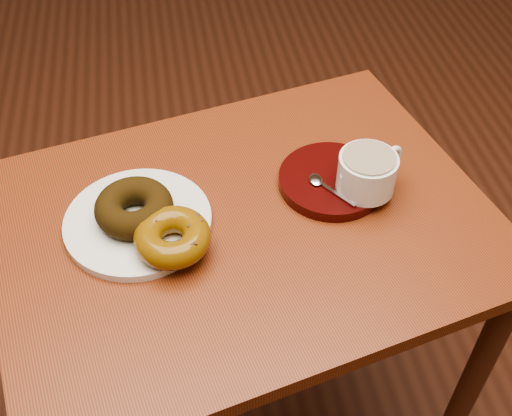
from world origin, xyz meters
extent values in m
plane|color=#4F2719|center=(0.00, 0.00, 0.00)|extent=(6.00, 6.00, 0.00)
cube|color=brown|center=(0.19, -0.20, 0.69)|extent=(0.85, 0.71, 0.03)
cylinder|color=#482214|center=(0.57, -0.36, 0.34)|extent=(0.04, 0.04, 0.67)
cylinder|color=#482214|center=(-0.19, -0.04, 0.34)|extent=(0.04, 0.04, 0.67)
cylinder|color=#482214|center=(0.47, 0.11, 0.34)|extent=(0.04, 0.04, 0.67)
cylinder|color=white|center=(0.03, -0.19, 0.71)|extent=(0.30, 0.30, 0.01)
torus|color=#312009|center=(0.03, -0.18, 0.74)|extent=(0.16, 0.16, 0.04)
torus|color=brown|center=(0.08, -0.25, 0.73)|extent=(0.15, 0.15, 0.04)
cube|color=#472C17|center=(0.12, -0.25, 0.75)|extent=(0.01, 0.00, 0.00)
cube|color=#472C17|center=(0.11, -0.23, 0.75)|extent=(0.01, 0.01, 0.00)
cube|color=#472C17|center=(0.09, -0.22, 0.75)|extent=(0.01, 0.01, 0.00)
cube|color=#472C17|center=(0.07, -0.22, 0.75)|extent=(0.01, 0.01, 0.00)
cube|color=#472C17|center=(0.05, -0.23, 0.75)|extent=(0.01, 0.01, 0.00)
cube|color=#472C17|center=(0.05, -0.25, 0.75)|extent=(0.01, 0.00, 0.00)
cube|color=#472C17|center=(0.05, -0.27, 0.75)|extent=(0.01, 0.01, 0.00)
cube|color=#472C17|center=(0.07, -0.28, 0.75)|extent=(0.01, 0.01, 0.00)
cube|color=#472C17|center=(0.09, -0.28, 0.75)|extent=(0.01, 0.01, 0.00)
cube|color=#472C17|center=(0.11, -0.27, 0.75)|extent=(0.01, 0.01, 0.00)
cylinder|color=#320706|center=(0.34, -0.15, 0.71)|extent=(0.24, 0.24, 0.02)
cylinder|color=white|center=(0.39, -0.18, 0.75)|extent=(0.09, 0.09, 0.06)
cylinder|color=#55351D|center=(0.39, -0.18, 0.78)|extent=(0.08, 0.08, 0.00)
torus|color=white|center=(0.43, -0.16, 0.75)|extent=(0.04, 0.03, 0.04)
ellipsoid|color=silver|center=(0.31, -0.16, 0.72)|extent=(0.02, 0.03, 0.01)
cube|color=silver|center=(0.34, -0.19, 0.72)|extent=(0.05, 0.07, 0.00)
camera|label=1|loc=(0.10, -0.86, 1.41)|focal=45.00mm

